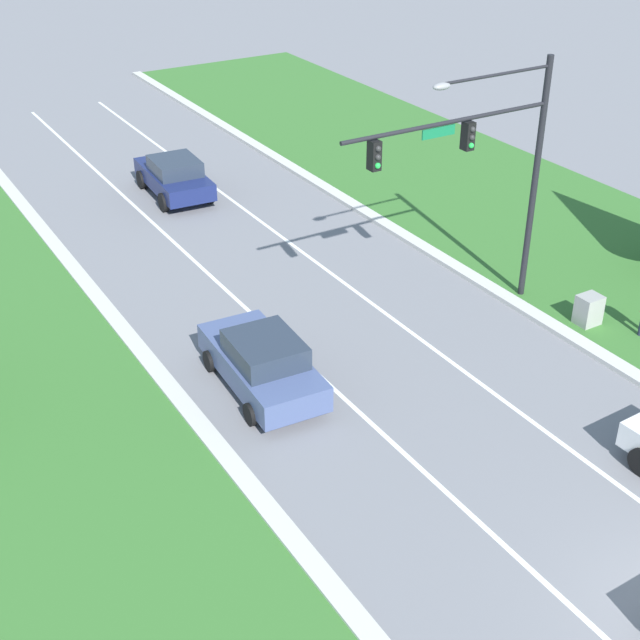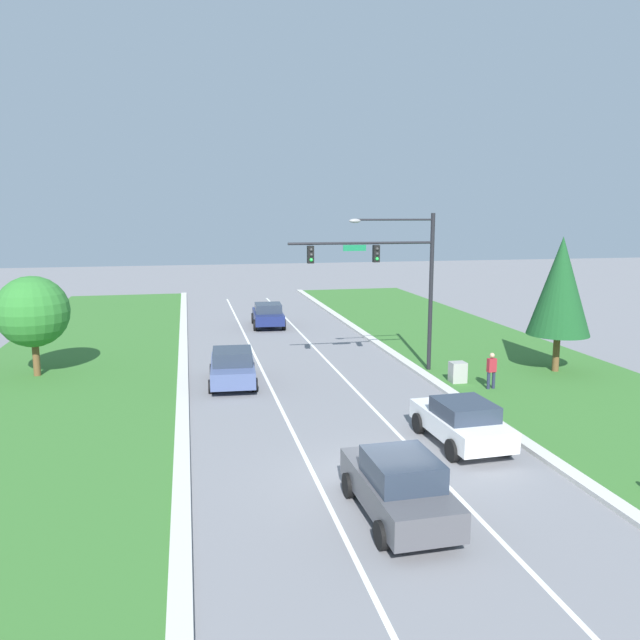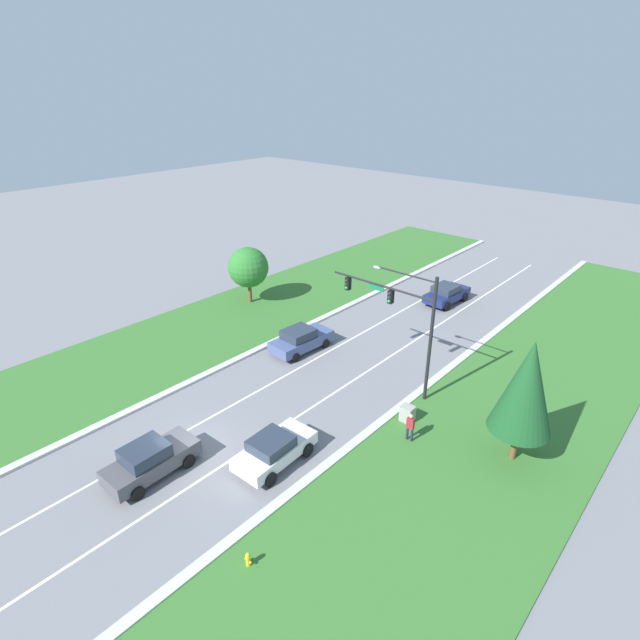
% 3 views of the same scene
% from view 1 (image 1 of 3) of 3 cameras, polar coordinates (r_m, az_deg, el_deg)
% --- Properties ---
extents(traffic_signal_mast, '(7.09, 0.41, 7.71)m').
position_cam_1_polar(traffic_signal_mast, '(26.34, 10.66, 10.33)').
color(traffic_signal_mast, black).
rests_on(traffic_signal_mast, ground_plane).
extents(navy_sedan, '(2.34, 4.60, 1.63)m').
position_cam_1_polar(navy_sedan, '(36.92, -9.31, 9.07)').
color(navy_sedan, navy).
rests_on(navy_sedan, ground_plane).
extents(slate_blue_sedan, '(2.32, 4.71, 1.65)m').
position_cam_1_polar(slate_blue_sedan, '(23.96, -3.70, -2.72)').
color(slate_blue_sedan, '#475684').
rests_on(slate_blue_sedan, ground_plane).
extents(utility_cabinet, '(0.70, 0.60, 1.01)m').
position_cam_1_polar(utility_cabinet, '(28.18, 16.80, 0.56)').
color(utility_cabinet, '#9E9E99').
rests_on(utility_cabinet, ground_plane).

